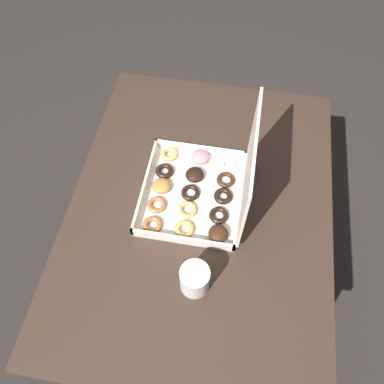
{
  "coord_description": "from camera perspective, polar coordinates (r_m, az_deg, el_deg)",
  "views": [
    {
      "loc": [
        0.57,
        0.07,
        1.83
      ],
      "look_at": [
        -0.04,
        -0.03,
        0.78
      ],
      "focal_mm": 35.0,
      "sensor_mm": 36.0,
      "label": 1
    }
  ],
  "objects": [
    {
      "name": "coffee_mug",
      "position": [
        1.06,
        0.41,
        -13.12
      ],
      "size": [
        0.08,
        0.08,
        0.11
      ],
      "color": "white",
      "rests_on": "dining_table"
    },
    {
      "name": "dining_table",
      "position": [
        1.31,
        1.17,
        -4.6
      ],
      "size": [
        1.12,
        0.84,
        0.77
      ],
      "color": "#38281E",
      "rests_on": "ground_plane"
    },
    {
      "name": "ground_plane",
      "position": [
        1.92,
        0.82,
        -13.23
      ],
      "size": [
        8.0,
        8.0,
        0.0
      ],
      "primitive_type": "plane",
      "color": "#2D2826"
    },
    {
      "name": "donut_box",
      "position": [
        1.18,
        2.15,
        0.84
      ],
      "size": [
        0.35,
        0.33,
        0.33
      ],
      "color": "silver",
      "rests_on": "dining_table"
    }
  ]
}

